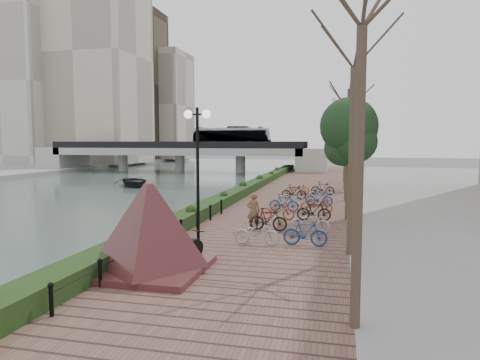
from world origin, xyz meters
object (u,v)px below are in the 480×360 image
(motorcycle, at_px, (188,247))
(pedestrian, at_px, (253,211))
(lamppost, at_px, (198,148))
(granite_monument, at_px, (149,227))
(boat, at_px, (134,181))

(motorcycle, xyz_separation_m, pedestrian, (1.10, 5.40, 0.36))
(lamppost, bearing_deg, granite_monument, -96.81)
(lamppost, height_order, boat, lamppost)
(granite_monument, relative_size, lamppost, 0.82)
(granite_monument, distance_m, pedestrian, 7.08)
(motorcycle, xyz_separation_m, boat, (-14.91, 25.21, -0.44))
(pedestrian, relative_size, boat, 0.34)
(granite_monument, xyz_separation_m, boat, (-14.21, 26.64, -1.34))
(granite_monument, xyz_separation_m, motorcycle, (0.70, 1.43, -0.90))
(motorcycle, height_order, pedestrian, pedestrian)
(pedestrian, height_order, boat, pedestrian)
(lamppost, xyz_separation_m, boat, (-14.61, 23.31, -3.67))
(granite_monument, bearing_deg, motorcycle, 64.03)
(lamppost, height_order, motorcycle, lamppost)
(granite_monument, distance_m, lamppost, 4.08)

